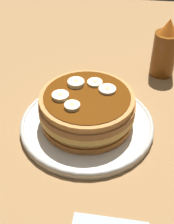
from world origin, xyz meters
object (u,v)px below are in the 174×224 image
object	(u,v)px
banana_slice_1	(76,83)
banana_slice_2	(107,90)
plate	(87,123)
pancake_stack	(87,109)
banana_slice_4	(72,106)
syrup_bottle	(165,51)
banana_slice_3	(60,96)
banana_slice_0	(95,83)

from	to	relation	value
banana_slice_1	banana_slice_2	world-z (taller)	banana_slice_1
plate	pancake_stack	distance (cm)	3.68
plate	banana_slice_4	bearing A→B (deg)	-28.80
pancake_stack	syrup_bottle	xyz separation A→B (cm)	(-21.49, 15.05, 1.61)
plate	banana_slice_3	size ratio (longest dim) A/B	8.49
banana_slice_2	pancake_stack	bearing A→B (deg)	-58.40
banana_slice_0	banana_slice_2	size ratio (longest dim) A/B	0.90
banana_slice_1	pancake_stack	bearing A→B (deg)	38.72
pancake_stack	banana_slice_1	size ratio (longest dim) A/B	5.82
pancake_stack	banana_slice_2	size ratio (longest dim) A/B	5.80
plate	syrup_bottle	xyz separation A→B (cm)	(-21.39, 15.08, 5.29)
plate	banana_slice_0	xyz separation A→B (cm)	(-3.84, 0.95, 7.00)
pancake_stack	banana_slice_3	size ratio (longest dim) A/B	6.08
plate	banana_slice_3	world-z (taller)	banana_slice_3
banana_slice_3	banana_slice_2	bearing A→B (deg)	112.10
banana_slice_1	banana_slice_3	size ratio (longest dim) A/B	1.04
pancake_stack	banana_slice_1	bearing A→B (deg)	-141.28
pancake_stack	banana_slice_4	xyz separation A→B (cm)	(3.59, -2.05, 3.41)
banana_slice_0	banana_slice_2	distance (cm)	3.10
plate	banana_slice_3	xyz separation A→B (cm)	(1.25, -4.57, 7.11)
banana_slice_1	banana_slice_4	size ratio (longest dim) A/B	1.17
banana_slice_1	syrup_bottle	distance (cm)	25.47
banana_slice_1	syrup_bottle	bearing A→B (deg)	136.17
banana_slice_4	plate	bearing A→B (deg)	151.20
pancake_stack	banana_slice_1	world-z (taller)	banana_slice_1
banana_slice_2	syrup_bottle	xyz separation A→B (cm)	(-19.38, 11.62, -1.72)
pancake_stack	banana_slice_3	xyz separation A→B (cm)	(1.15, -4.60, 3.43)
plate	banana_slice_1	bearing A→B (deg)	-140.68
banana_slice_3	banana_slice_0	bearing A→B (deg)	132.67
banana_slice_2	banana_slice_4	distance (cm)	7.90
banana_slice_0	syrup_bottle	distance (cm)	22.60
pancake_stack	syrup_bottle	world-z (taller)	syrup_bottle
pancake_stack	syrup_bottle	distance (cm)	26.29
banana_slice_0	syrup_bottle	bearing A→B (deg)	141.17
plate	syrup_bottle	distance (cm)	26.70
banana_slice_1	banana_slice_3	bearing A→B (deg)	-25.47
pancake_stack	banana_slice_3	bearing A→B (deg)	-75.94
plate	pancake_stack	xyz separation A→B (cm)	(0.10, 0.03, 3.68)
pancake_stack	banana_slice_0	bearing A→B (deg)	166.80
pancake_stack	banana_slice_0	size ratio (longest dim) A/B	6.42
banana_slice_1	banana_slice_3	world-z (taller)	same
plate	banana_slice_2	distance (cm)	8.07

